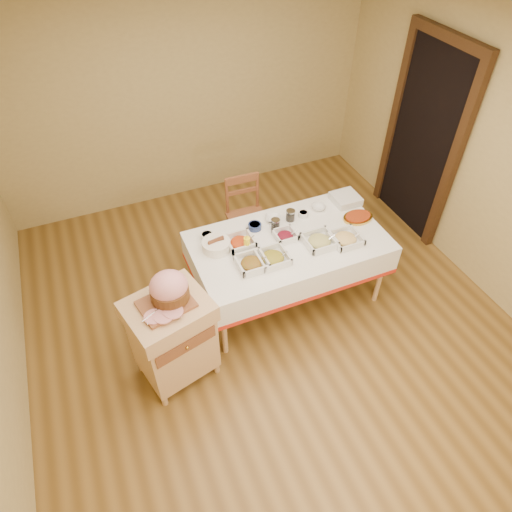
{
  "coord_description": "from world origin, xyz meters",
  "views": [
    {
      "loc": [
        -1.23,
        -2.52,
        3.58
      ],
      "look_at": [
        -0.08,
        0.2,
        0.78
      ],
      "focal_mm": 32.0,
      "sensor_mm": 36.0,
      "label": 1
    }
  ],
  "objects": [
    {
      "name": "bowl_white_imported",
      "position": [
        0.29,
        0.63,
        0.78
      ],
      "size": [
        0.2,
        0.2,
        0.04
      ],
      "primitive_type": "imported",
      "rotation": [
        0.0,
        0.0,
        -0.42
      ],
      "color": "silver",
      "rests_on": "dining_table"
    },
    {
      "name": "serving_dish_f",
      "position": [
        0.28,
        0.35,
        0.79
      ],
      "size": [
        0.21,
        0.2,
        0.09
      ],
      "color": "silver",
      "rests_on": "dining_table"
    },
    {
      "name": "ham_on_board",
      "position": [
        -0.93,
        -0.11,
        1.02
      ],
      "size": [
        0.42,
        0.4,
        0.28
      ],
      "color": "brown",
      "rests_on": "butcher_cart"
    },
    {
      "name": "preserve_jar_right",
      "position": [
        0.44,
        0.57,
        0.81
      ],
      "size": [
        0.09,
        0.09,
        0.12
      ],
      "color": "silver",
      "rests_on": "dining_table"
    },
    {
      "name": "plate_stack",
      "position": [
        1.09,
        0.61,
        0.8
      ],
      "size": [
        0.26,
        0.26,
        0.08
      ],
      "color": "silver",
      "rests_on": "dining_table"
    },
    {
      "name": "bread_basket",
      "position": [
        -0.36,
        0.45,
        0.81
      ],
      "size": [
        0.26,
        0.26,
        0.11
      ],
      "color": "white",
      "rests_on": "dining_table"
    },
    {
      "name": "small_bowl_right",
      "position": [
        0.59,
        0.57,
        0.79
      ],
      "size": [
        0.1,
        0.1,
        0.05
      ],
      "color": "silver",
      "rests_on": "dining_table"
    },
    {
      "name": "serving_dish_e",
      "position": [
        -0.14,
        0.41,
        0.8
      ],
      "size": [
        0.26,
        0.24,
        0.12
      ],
      "color": "silver",
      "rests_on": "dining_table"
    },
    {
      "name": "serving_dish_c",
      "position": [
        0.54,
        0.14,
        0.8
      ],
      "size": [
        0.28,
        0.28,
        0.11
      ],
      "color": "silver",
      "rests_on": "dining_table"
    },
    {
      "name": "serving_dish_b",
      "position": [
        0.05,
        0.11,
        0.8
      ],
      "size": [
        0.27,
        0.27,
        0.11
      ],
      "color": "silver",
      "rests_on": "dining_table"
    },
    {
      "name": "butcher_cart",
      "position": [
        -0.97,
        -0.15,
        0.51
      ],
      "size": [
        0.74,
        0.67,
        0.9
      ],
      "color": "tan",
      "rests_on": "ground"
    },
    {
      "name": "small_bowl_left",
      "position": [
        -0.39,
        0.62,
        0.79
      ],
      "size": [
        0.12,
        0.12,
        0.06
      ],
      "color": "silver",
      "rests_on": "dining_table"
    },
    {
      "name": "small_bowl_mid",
      "position": [
        0.07,
        0.58,
        0.79
      ],
      "size": [
        0.13,
        0.13,
        0.05
      ],
      "color": "navy",
      "rests_on": "dining_table"
    },
    {
      "name": "brass_platter",
      "position": [
        1.06,
        0.33,
        0.78
      ],
      "size": [
        0.31,
        0.22,
        0.04
      ],
      "color": "gold",
      "rests_on": "dining_table"
    },
    {
      "name": "preserve_jar_left",
      "position": [
        0.25,
        0.5,
        0.81
      ],
      "size": [
        0.09,
        0.09,
        0.11
      ],
      "color": "silver",
      "rests_on": "dining_table"
    },
    {
      "name": "bowl_small_imported",
      "position": [
        0.78,
        0.62,
        0.78
      ],
      "size": [
        0.14,
        0.14,
        0.04
      ],
      "primitive_type": "imported",
      "rotation": [
        0.0,
        0.0,
        -0.02
      ],
      "color": "silver",
      "rests_on": "dining_table"
    },
    {
      "name": "mustard_bottle",
      "position": [
        -0.11,
        0.33,
        0.84
      ],
      "size": [
        0.06,
        0.06,
        0.18
      ],
      "color": "yellow",
      "rests_on": "dining_table"
    },
    {
      "name": "dining_chair",
      "position": [
        0.21,
        1.14,
        0.47
      ],
      "size": [
        0.42,
        0.41,
        0.91
      ],
      "color": "brown",
      "rests_on": "ground"
    },
    {
      "name": "serving_dish_d",
      "position": [
        0.78,
        0.08,
        0.79
      ],
      "size": [
        0.27,
        0.27,
        0.1
      ],
      "color": "silver",
      "rests_on": "dining_table"
    },
    {
      "name": "serving_dish_a",
      "position": [
        -0.15,
        0.12,
        0.8
      ],
      "size": [
        0.26,
        0.26,
        0.11
      ],
      "color": "silver",
      "rests_on": "dining_table"
    },
    {
      "name": "room_shell",
      "position": [
        0.0,
        0.0,
        1.3
      ],
      "size": [
        5.0,
        5.0,
        5.0
      ],
      "color": "brown",
      "rests_on": "ground"
    },
    {
      "name": "doorway",
      "position": [
        2.2,
        0.9,
        1.11
      ],
      "size": [
        0.09,
        1.1,
        2.2
      ],
      "color": "black",
      "rests_on": "ground"
    },
    {
      "name": "dining_table",
      "position": [
        0.3,
        0.3,
        0.6
      ],
      "size": [
        1.82,
        1.02,
        0.76
      ],
      "color": "tan",
      "rests_on": "ground"
    }
  ]
}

